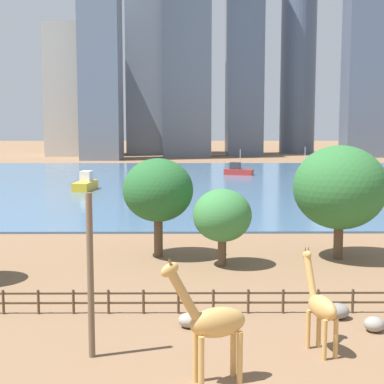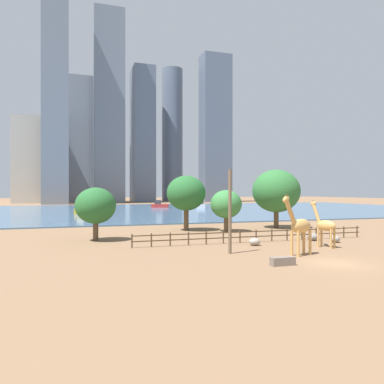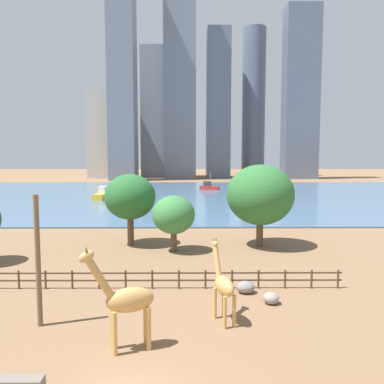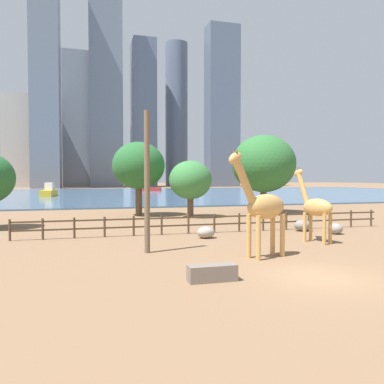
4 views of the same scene
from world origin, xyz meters
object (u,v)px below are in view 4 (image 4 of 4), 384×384
(giraffe_companion, at_px, (263,207))
(boat_sailboat, at_px, (151,188))
(utility_pole, at_px, (147,182))
(feeding_trough, at_px, (212,273))
(boulder_by_pole, at_px, (335,229))
(boulder_near_fence, at_px, (206,232))
(tree_center_broad, at_px, (264,164))
(tree_left_small, at_px, (190,180))
(boat_tug, at_px, (196,188))
(giraffe_tall, at_px, (315,207))
(tree_left_large, at_px, (139,166))
(boat_ferry, at_px, (49,192))
(boulder_small, at_px, (303,225))

(giraffe_companion, relative_size, boat_sailboat, 0.92)
(utility_pole, relative_size, feeding_trough, 3.96)
(feeding_trough, distance_m, boat_sailboat, 89.96)
(utility_pole, distance_m, boulder_by_pole, 13.84)
(utility_pole, height_order, boulder_near_fence, utility_pole)
(tree_center_broad, bearing_deg, tree_left_small, -166.64)
(utility_pole, xyz_separation_m, tree_left_small, (6.54, 15.94, -0.00))
(tree_left_small, distance_m, boat_tug, 62.15)
(tree_left_small, bearing_deg, boat_sailboat, 84.16)
(giraffe_tall, height_order, tree_left_large, tree_left_large)
(boat_ferry, bearing_deg, giraffe_companion, 20.46)
(boulder_small, bearing_deg, giraffe_companion, -132.30)
(boulder_small, bearing_deg, boat_ferry, 112.12)
(giraffe_companion, xyz_separation_m, boat_sailboat, (8.35, 85.94, -1.43))
(giraffe_companion, relative_size, feeding_trough, 2.83)
(giraffe_tall, distance_m, boulder_near_fence, 6.73)
(boulder_small, bearing_deg, boulder_near_fence, -170.91)
(boulder_by_pole, xyz_separation_m, boulder_small, (-1.30, 1.87, 0.04))
(tree_left_large, distance_m, boat_sailboat, 65.72)
(utility_pole, distance_m, tree_center_broad, 23.64)
(tree_center_broad, bearing_deg, giraffe_tall, -106.79)
(giraffe_tall, height_order, tree_center_broad, tree_center_broad)
(giraffe_companion, xyz_separation_m, boat_ferry, (-15.66, 62.49, -1.31))
(tree_center_broad, bearing_deg, boulder_near_fence, -127.36)
(utility_pole, distance_m, tree_left_small, 17.23)
(giraffe_companion, bearing_deg, giraffe_tall, -166.59)
(feeding_trough, bearing_deg, tree_left_small, 76.98)
(boat_ferry, xyz_separation_m, boat_tug, (34.69, 15.59, 0.00))
(giraffe_companion, xyz_separation_m, tree_left_small, (1.45, 18.52, 1.14))
(boat_ferry, bearing_deg, boulder_near_fence, 21.11)
(boulder_by_pole, bearing_deg, boat_ferry, 112.59)
(boulder_near_fence, xyz_separation_m, feeding_trough, (-2.71, -9.41, -0.06))
(boulder_near_fence, xyz_separation_m, tree_left_large, (-2.27, 15.17, 4.63))
(giraffe_tall, relative_size, feeding_trough, 2.49)
(boulder_by_pole, bearing_deg, boat_sailboat, 89.78)
(tree_left_small, xyz_separation_m, boat_tug, (17.59, 59.56, -2.45))
(boat_sailboat, bearing_deg, feeding_trough, -79.22)
(utility_pole, distance_m, boat_sailboat, 84.48)
(boulder_near_fence, distance_m, boulder_by_pole, 8.93)
(tree_left_large, relative_size, boat_sailboat, 1.32)
(boat_sailboat, relative_size, boat_tug, 0.86)
(giraffe_tall, relative_size, boat_sailboat, 0.80)
(giraffe_tall, relative_size, boat_ferry, 0.71)
(tree_left_small, bearing_deg, boulder_small, -64.59)
(boulder_small, xyz_separation_m, boat_sailboat, (1.61, 78.54, 0.59))
(giraffe_tall, height_order, feeding_trough, giraffe_tall)
(boulder_small, distance_m, tree_left_large, 17.70)
(giraffe_companion, distance_m, feeding_trough, 5.26)
(utility_pole, relative_size, boat_tug, 1.11)
(utility_pole, height_order, tree_left_large, tree_left_large)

